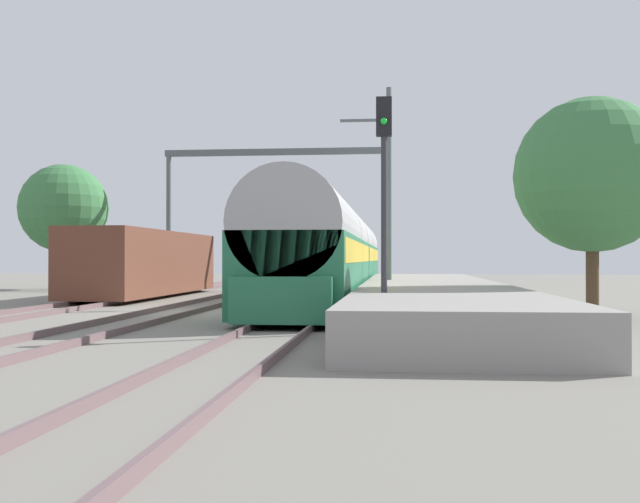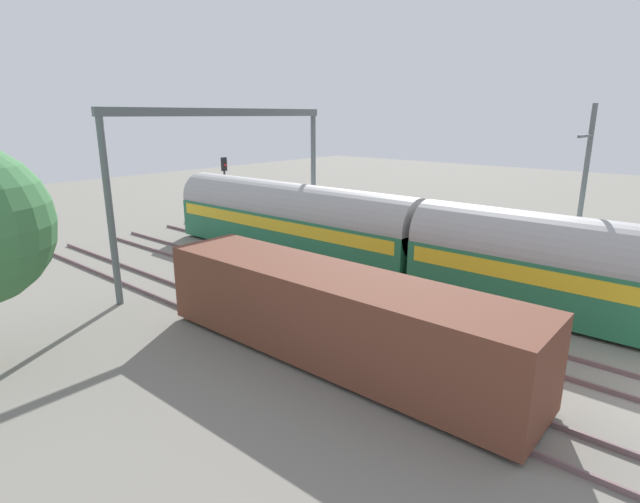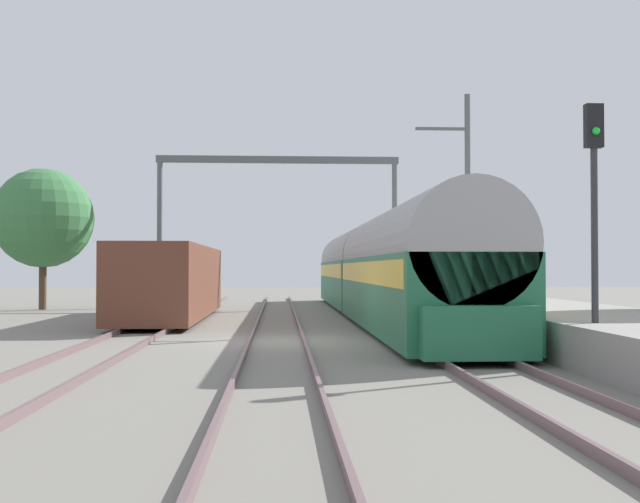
% 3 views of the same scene
% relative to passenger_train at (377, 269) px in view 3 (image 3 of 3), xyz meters
% --- Properties ---
extents(ground, '(120.00, 120.00, 0.00)m').
position_rel_passenger_train_xyz_m(ground, '(-4.12, -10.57, -1.97)').
color(ground, gray).
extents(track_far_west, '(1.52, 60.00, 0.16)m').
position_rel_passenger_train_xyz_m(track_far_west, '(-8.24, -10.57, -1.89)').
color(track_far_west, '#6A5256').
rests_on(track_far_west, ground).
extents(track_west, '(1.52, 60.00, 0.16)m').
position_rel_passenger_train_xyz_m(track_west, '(-4.12, -10.57, -1.89)').
color(track_west, '#6A5256').
rests_on(track_west, ground).
extents(track_east, '(1.52, 60.00, 0.16)m').
position_rel_passenger_train_xyz_m(track_east, '(0.00, -10.57, -1.89)').
color(track_east, '#6A5256').
rests_on(track_east, ground).
extents(platform, '(4.40, 28.00, 0.90)m').
position_rel_passenger_train_xyz_m(platform, '(3.82, -8.57, -1.52)').
color(platform, gray).
rests_on(platform, ground).
extents(passenger_train, '(2.93, 32.85, 3.82)m').
position_rel_passenger_train_xyz_m(passenger_train, '(0.00, 0.00, 0.00)').
color(passenger_train, '#236B47').
rests_on(passenger_train, ground).
extents(freight_car, '(2.80, 13.00, 2.70)m').
position_rel_passenger_train_xyz_m(freight_car, '(-8.24, -1.49, -0.50)').
color(freight_car, brown).
rests_on(freight_car, ground).
extents(person_crossing, '(0.36, 0.46, 1.73)m').
position_rel_passenger_train_xyz_m(person_crossing, '(1.16, 4.98, -0.94)').
color(person_crossing, '#313131').
rests_on(person_crossing, ground).
extents(railway_signal_near, '(0.36, 0.30, 5.39)m').
position_rel_passenger_train_xyz_m(railway_signal_near, '(2.39, -16.37, 1.45)').
color(railway_signal_near, '#2D2D33').
rests_on(railway_signal_near, ground).
extents(railway_signal_far, '(0.36, 0.30, 4.81)m').
position_rel_passenger_train_xyz_m(railway_signal_far, '(1.92, 16.16, 1.12)').
color(railway_signal_far, '#2D2D33').
rests_on(railway_signal_far, ground).
extents(catenary_gantry, '(12.64, 0.28, 7.86)m').
position_rel_passenger_train_xyz_m(catenary_gantry, '(-4.12, 8.26, 3.67)').
color(catenary_gantry, '#545E60').
rests_on(catenary_gantry, ground).
extents(catenary_pole_east_mid, '(1.90, 0.20, 8.00)m').
position_rel_passenger_train_xyz_m(catenary_pole_east_mid, '(2.35, -5.78, 2.18)').
color(catenary_pole_east_mid, '#545E60').
rests_on(catenary_pole_east_mid, ground).
extents(tree_west_background, '(4.84, 4.84, 6.88)m').
position_rel_passenger_train_xyz_m(tree_west_background, '(-15.56, 6.28, 2.48)').
color(tree_west_background, '#4C3826').
rests_on(tree_west_background, ground).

